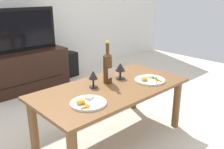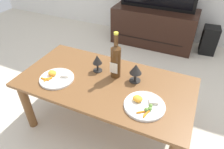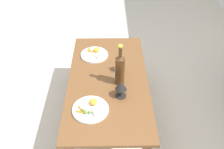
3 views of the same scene
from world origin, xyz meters
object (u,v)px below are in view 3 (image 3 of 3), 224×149
at_px(dinner_plate_left, 95,54).
at_px(dinner_plate_right, 91,109).
at_px(dining_table, 108,86).
at_px(goblet_right, 121,86).
at_px(goblet_left, 119,62).
at_px(wine_bottle, 120,69).

bearing_deg(dinner_plate_left, dinner_plate_right, -0.07).
xyz_separation_m(dining_table, goblet_right, (0.20, 0.10, 0.19)).
distance_m(dining_table, goblet_right, 0.30).
bearing_deg(dinner_plate_left, goblet_right, 22.30).
bearing_deg(dinner_plate_left, dining_table, 19.95).
distance_m(goblet_left, dinner_plate_left, 0.34).
distance_m(wine_bottle, goblet_right, 0.17).
height_order(goblet_left, dinner_plate_left, goblet_left).
xyz_separation_m(goblet_left, dinner_plate_right, (0.47, -0.23, -0.09)).
xyz_separation_m(goblet_right, dinner_plate_right, (0.15, -0.23, -0.09)).
distance_m(wine_bottle, goblet_left, 0.17).
bearing_deg(goblet_right, dinner_plate_left, -157.70).
bearing_deg(goblet_left, wine_bottle, -1.18).
height_order(wine_bottle, goblet_left, wine_bottle).
distance_m(dining_table, dinner_plate_right, 0.39).
bearing_deg(wine_bottle, dinner_plate_left, -150.50).
relative_size(dining_table, goblet_left, 9.13).
height_order(goblet_right, dinner_plate_left, goblet_right).
bearing_deg(dining_table, dinner_plate_left, -160.05).
height_order(dining_table, goblet_right, goblet_right).
xyz_separation_m(wine_bottle, goblet_right, (0.16, 0.00, -0.05)).
bearing_deg(goblet_right, goblet_left, 180.00).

